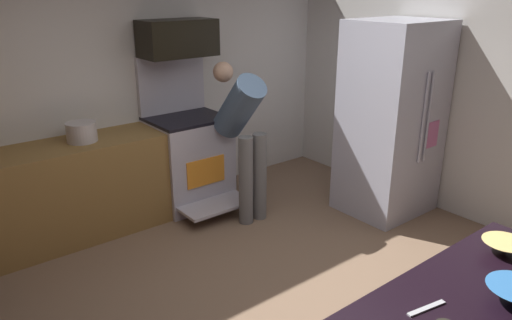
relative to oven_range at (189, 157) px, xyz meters
name	(u,v)px	position (x,y,z in m)	size (l,w,h in m)	color
ground_plane	(272,309)	(-0.50, -1.97, -0.52)	(5.20, 4.80, 0.02)	#7C614A
wall_back	(122,84)	(-0.50, 0.37, 0.79)	(5.20, 0.12, 2.60)	silver
wall_right	(478,89)	(2.04, -1.97, 0.79)	(0.12, 4.80, 2.60)	silver
lower_cabinet_run	(52,196)	(-1.40, 0.01, -0.06)	(2.40, 0.60, 0.90)	olive
oven_range	(189,157)	(0.00, 0.00, 0.00)	(0.76, 0.99, 1.55)	#B7B4C1
microwave	(178,38)	(0.00, 0.09, 1.22)	(0.74, 0.38, 0.36)	black
refrigerator	(391,120)	(1.53, -1.39, 0.45)	(0.86, 0.77, 1.93)	#B4B5C7
person_cook	(243,129)	(0.27, -0.60, 0.40)	(0.31, 0.68, 1.52)	slate
mixing_bowl_prep	(505,247)	(-0.02, -3.28, 0.42)	(0.23, 0.23, 0.06)	#EAC772
knife_chef	(427,308)	(-0.75, -3.30, 0.39)	(0.21, 0.02, 0.01)	#B7BABF
stock_pot	(82,132)	(-1.07, 0.01, 0.48)	(0.27, 0.27, 0.18)	beige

